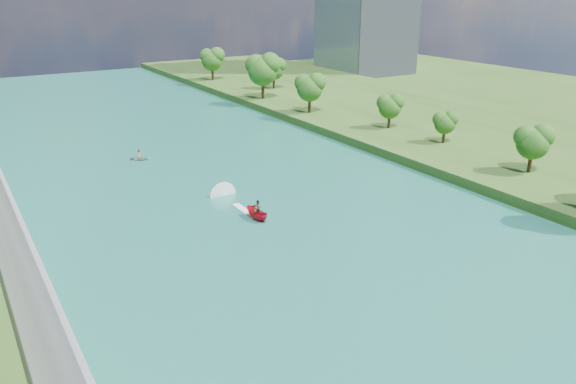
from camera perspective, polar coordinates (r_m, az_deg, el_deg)
ground at (r=56.00m, az=2.93°, el=-6.55°), size 260.00×260.00×0.00m
river_water at (r=71.91m, az=-6.12°, el=-0.33°), size 55.00×240.00×0.10m
berm_east at (r=102.07m, az=19.81°, el=5.22°), size 44.00×240.00×1.50m
riprap_bank at (r=64.53m, az=-26.93°, el=-3.36°), size 3.91×236.00×4.14m
trees_east at (r=98.83m, az=9.43°, el=9.06°), size 17.95×145.83×11.57m
motorboat at (r=65.83m, az=-4.05°, el=-1.67°), size 3.60×18.63×2.01m
raft at (r=88.65m, az=-14.86°, el=3.38°), size 3.33×3.21×1.61m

